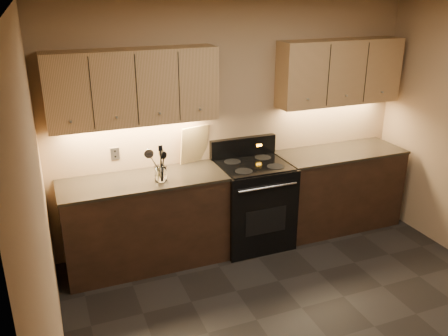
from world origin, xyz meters
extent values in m
plane|color=silver|center=(0.00, 0.00, 2.60)|extent=(4.00, 4.00, 0.00)
cube|color=tan|center=(0.00, 2.00, 1.30)|extent=(4.00, 0.04, 2.60)
cube|color=tan|center=(-2.00, 0.00, 1.30)|extent=(0.04, 4.00, 2.60)
cube|color=black|center=(-1.10, 1.70, 0.45)|extent=(1.60, 0.60, 0.90)
cube|color=#352E21|center=(-1.10, 1.70, 0.92)|extent=(1.62, 0.62, 0.03)
cube|color=black|center=(1.18, 1.70, 0.45)|extent=(1.44, 0.60, 0.90)
cube|color=#352E21|center=(1.18, 1.70, 0.92)|extent=(1.46, 0.62, 0.03)
cube|color=black|center=(0.08, 1.68, 0.46)|extent=(0.76, 0.65, 0.92)
cube|color=black|center=(0.08, 1.68, 0.93)|extent=(0.70, 0.60, 0.01)
cube|color=black|center=(0.08, 1.96, 1.03)|extent=(0.76, 0.07, 0.22)
cube|color=orange|center=(0.26, 1.92, 1.04)|extent=(0.06, 0.00, 0.03)
cylinder|color=silver|center=(0.08, 1.34, 0.80)|extent=(0.65, 0.02, 0.02)
cube|color=black|center=(0.08, 1.35, 0.41)|extent=(0.46, 0.00, 0.28)
cylinder|color=black|center=(-0.10, 1.53, 0.93)|extent=(0.18, 0.18, 0.00)
cylinder|color=black|center=(0.26, 1.53, 0.93)|extent=(0.18, 0.18, 0.00)
cylinder|color=black|center=(-0.10, 1.82, 0.93)|extent=(0.18, 0.18, 0.00)
cylinder|color=black|center=(0.26, 1.82, 0.93)|extent=(0.18, 0.18, 0.00)
cube|color=tan|center=(-1.10, 1.85, 1.80)|extent=(1.60, 0.30, 0.70)
cube|color=tan|center=(1.18, 1.85, 1.80)|extent=(1.44, 0.30, 0.70)
cube|color=#B2B5BA|center=(-1.30, 1.99, 1.12)|extent=(0.08, 0.01, 0.12)
cylinder|color=white|center=(-0.94, 1.59, 1.00)|extent=(0.13, 0.13, 0.15)
cylinder|color=white|center=(-0.94, 1.59, 0.94)|extent=(0.12, 0.12, 0.02)
cube|color=tan|center=(-0.48, 1.96, 1.13)|extent=(0.33, 0.15, 0.40)
camera|label=1|loc=(-1.93, -2.55, 2.68)|focal=38.00mm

